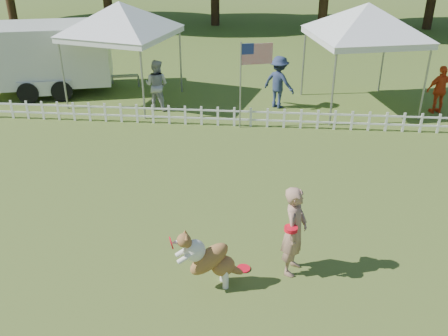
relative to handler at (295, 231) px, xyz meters
The scene contains 12 objects.
ground 1.18m from the handler, 165.86° to the right, with size 120.00×120.00×0.00m, color #38571B.
picket_fence 6.87m from the handler, 96.69° to the left, with size 22.00×0.08×0.60m, color silver, non-canonical shape.
handler is the anchor object (origin of this frame).
dog 1.55m from the handler, 158.24° to the right, with size 1.12×0.37×1.16m, color brown, non-canonical shape.
frisbee_on_turf 1.21m from the handler, behind, with size 0.25×0.25×0.02m, color red.
canopy_tent_left 10.44m from the handler, 121.42° to the left, with size 3.12×3.12×3.22m, color silver, non-canonical shape.
canopy_tent_right 9.28m from the handler, 74.91° to the left, with size 3.18×3.18×3.28m, color silver, non-canonical shape.
cargo_trailer 12.73m from the handler, 131.55° to the left, with size 5.55×2.44×2.44m, color silver, non-canonical shape.
flag_pole 6.87m from the handler, 101.51° to the left, with size 0.99×0.10×2.57m, color gray, non-canonical shape.
spectator_a 9.06m from the handler, 117.35° to the left, with size 0.80×0.62×1.65m, color #A9A8AE.
spectator_b 8.63m from the handler, 91.47° to the left, with size 1.11×0.64×1.71m, color #242F4D.
spectator_c 9.87m from the handler, 60.18° to the left, with size 0.90×0.38×1.54m, color #D94219.
Camera 1 is at (0.24, -7.09, 5.74)m, focal length 40.00 mm.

